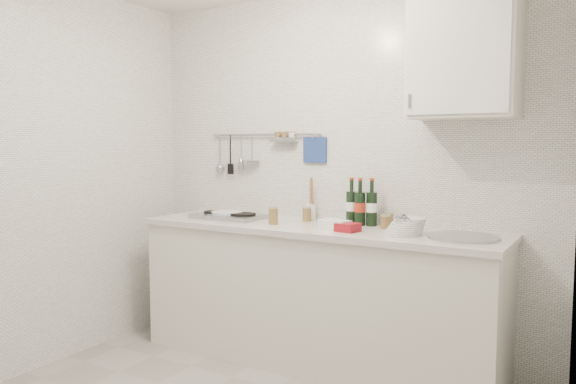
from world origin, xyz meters
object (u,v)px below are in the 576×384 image
object	(u,v)px
utensil_crock	(311,210)
wine_bottles	(361,202)
plate_stack_sink	(406,226)
plate_stack_hob	(226,215)
wall_cabinet	(464,57)

from	to	relation	value
utensil_crock	wine_bottles	bearing A→B (deg)	-9.13
plate_stack_sink	wine_bottles	xyz separation A→B (m)	(-0.38, 0.20, 0.11)
plate_stack_hob	wine_bottles	xyz separation A→B (m)	(0.98, 0.16, 0.13)
wall_cabinet	plate_stack_hob	world-z (taller)	wall_cabinet
wall_cabinet	utensil_crock	distance (m)	1.43
plate_stack_hob	wall_cabinet	bearing A→B (deg)	4.02
wine_bottles	utensil_crock	size ratio (longest dim) A/B	1.03
wine_bottles	wall_cabinet	bearing A→B (deg)	-4.20
wall_cabinet	plate_stack_sink	size ratio (longest dim) A/B	2.89
plate_stack_hob	plate_stack_sink	distance (m)	1.36
utensil_crock	plate_stack_sink	bearing A→B (deg)	-18.98
plate_stack_hob	plate_stack_sink	bearing A→B (deg)	-1.74
wall_cabinet	plate_stack_hob	bearing A→B (deg)	-175.98
plate_stack_hob	wine_bottles	world-z (taller)	wine_bottles
wall_cabinet	utensil_crock	size ratio (longest dim) A/B	2.32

